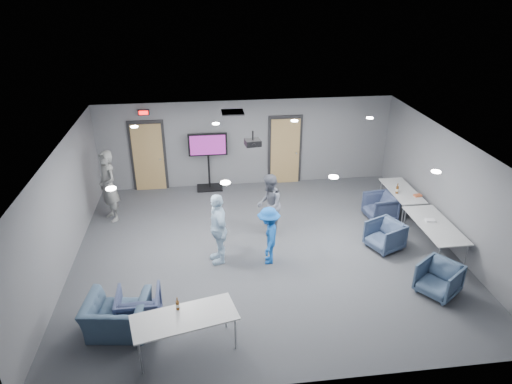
{
  "coord_description": "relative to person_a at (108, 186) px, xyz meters",
  "views": [
    {
      "loc": [
        -1.39,
        -9.26,
        6.07
      ],
      "look_at": [
        -0.11,
        0.82,
        1.2
      ],
      "focal_mm": 32.0,
      "sensor_mm": 36.0,
      "label": 1
    }
  ],
  "objects": [
    {
      "name": "table_front_left",
      "position": [
        2.06,
        -5.12,
        -0.3
      ],
      "size": [
        1.93,
        1.14,
        0.73
      ],
      "rotation": [
        0.0,
        0.0,
        0.23
      ],
      "color": "silver",
      "rests_on": "floor"
    },
    {
      "name": "person_c",
      "position": [
        2.78,
        -2.37,
        -0.13
      ],
      "size": [
        0.62,
        1.07,
        1.71
      ],
      "primitive_type": "imported",
      "rotation": [
        0.0,
        0.0,
        -1.36
      ],
      "color": "#C6E5FF",
      "rests_on": "floor"
    },
    {
      "name": "chair_front_b",
      "position": [
        0.8,
        -4.52,
        -0.62
      ],
      "size": [
        1.25,
        1.13,
        0.73
      ],
      "primitive_type": "imported",
      "rotation": [
        0.0,
        0.0,
        3.0
      ],
      "color": "#3D526A",
      "rests_on": "floor"
    },
    {
      "name": "wall_left",
      "position": [
        -0.6,
        -2.12,
        0.37
      ],
      "size": [
        0.02,
        8.0,
        2.7
      ],
      "primitive_type": "cube",
      "color": "slate",
      "rests_on": "floor"
    },
    {
      "name": "wall_back",
      "position": [
        3.9,
        1.88,
        0.37
      ],
      "size": [
        9.0,
        0.02,
        2.7
      ],
      "primitive_type": "cube",
      "color": "slate",
      "rests_on": "floor"
    },
    {
      "name": "ceiling",
      "position": [
        3.9,
        -2.12,
        1.72
      ],
      "size": [
        9.0,
        9.0,
        0.0
      ],
      "primitive_type": "plane",
      "rotation": [
        3.14,
        0.0,
        0.0
      ],
      "color": "white",
      "rests_on": "wall_back"
    },
    {
      "name": "door_right",
      "position": [
        5.1,
        1.84,
        0.09
      ],
      "size": [
        1.06,
        0.17,
        2.24
      ],
      "color": "black",
      "rests_on": "wall_back"
    },
    {
      "name": "person_d",
      "position": [
        3.92,
        -2.57,
        -0.28
      ],
      "size": [
        0.67,
        0.98,
        1.4
      ],
      "primitive_type": "imported",
      "rotation": [
        0.0,
        0.0,
        -1.74
      ],
      "color": "blue",
      "rests_on": "floor"
    },
    {
      "name": "exit_sign",
      "position": [
        0.9,
        1.82,
        1.47
      ],
      "size": [
        0.32,
        0.08,
        0.16
      ],
      "color": "black",
      "rests_on": "wall_back"
    },
    {
      "name": "bottle_front",
      "position": [
        1.94,
        -4.91,
        -0.16
      ],
      "size": [
        0.07,
        0.07,
        0.25
      ],
      "color": "#59310F",
      "rests_on": "table_front_left"
    },
    {
      "name": "chair_right_a",
      "position": [
        7.25,
        -0.89,
        -0.63
      ],
      "size": [
        0.85,
        0.83,
        0.71
      ],
      "primitive_type": "imported",
      "rotation": [
        0.0,
        0.0,
        -1.46
      ],
      "color": "#343E5A",
      "rests_on": "floor"
    },
    {
      "name": "hvac_diffuser",
      "position": [
        3.4,
        0.68,
        1.7
      ],
      "size": [
        0.6,
        0.6,
        0.03
      ],
      "primitive_type": "cube",
      "color": "black",
      "rests_on": "ceiling"
    },
    {
      "name": "table_right_a",
      "position": [
        7.9,
        -0.71,
        -0.3
      ],
      "size": [
        0.7,
        1.67,
        0.73
      ],
      "rotation": [
        0.0,
        0.0,
        1.57
      ],
      "color": "silver",
      "rests_on": "floor"
    },
    {
      "name": "chair_right_b",
      "position": [
        6.8,
        -2.35,
        -0.63
      ],
      "size": [
        1.0,
        0.99,
        0.7
      ],
      "primitive_type": "imported",
      "rotation": [
        0.0,
        0.0,
        -1.16
      ],
      "color": "#3A4A65",
      "rests_on": "floor"
    },
    {
      "name": "wall_front",
      "position": [
        3.9,
        -6.12,
        0.37
      ],
      "size": [
        9.0,
        0.02,
        2.7
      ],
      "primitive_type": "cube",
      "color": "slate",
      "rests_on": "floor"
    },
    {
      "name": "chair_front_a",
      "position": [
        1.17,
        -4.35,
        -0.61
      ],
      "size": [
        0.8,
        0.82,
        0.74
      ],
      "primitive_type": "imported",
      "rotation": [
        0.0,
        0.0,
        3.15
      ],
      "color": "#384262",
      "rests_on": "floor"
    },
    {
      "name": "tv_stand",
      "position": [
        2.7,
        1.63,
        0.04
      ],
      "size": [
        1.17,
        0.56,
        1.8
      ],
      "color": "black",
      "rests_on": "floor"
    },
    {
      "name": "chair_right_c",
      "position": [
        7.25,
        -4.17,
        -0.63
      ],
      "size": [
        1.06,
        1.06,
        0.7
      ],
      "primitive_type": "imported",
      "rotation": [
        0.0,
        0.0,
        -0.96
      ],
      "color": "#3D516B",
      "rests_on": "floor"
    },
    {
      "name": "bottle_right",
      "position": [
        7.66,
        -0.89,
        -0.14
      ],
      "size": [
        0.08,
        0.08,
        0.29
      ],
      "color": "#59310F",
      "rests_on": "table_right_a"
    },
    {
      "name": "projector",
      "position": [
        3.74,
        -1.04,
        1.42
      ],
      "size": [
        0.41,
        0.38,
        0.36
      ],
      "rotation": [
        0.0,
        0.0,
        0.13
      ],
      "color": "black",
      "rests_on": "ceiling"
    },
    {
      "name": "floor",
      "position": [
        3.9,
        -2.12,
        -0.98
      ],
      "size": [
        9.0,
        9.0,
        0.0
      ],
      "primitive_type": "plane",
      "color": "#3A3C42",
      "rests_on": "ground"
    },
    {
      "name": "downlights",
      "position": [
        3.9,
        -2.12,
        1.7
      ],
      "size": [
        6.18,
        3.78,
        0.02
      ],
      "color": "white",
      "rests_on": "ceiling"
    },
    {
      "name": "person_a",
      "position": [
        0.0,
        0.0,
        0.0
      ],
      "size": [
        0.78,
        0.86,
        1.96
      ],
      "primitive_type": "imported",
      "rotation": [
        0.0,
        0.0,
        -0.99
      ],
      "color": "gray",
      "rests_on": "floor"
    },
    {
      "name": "table_right_b",
      "position": [
        7.9,
        -2.61,
        -0.29
      ],
      "size": [
        0.81,
        1.94,
        0.73
      ],
      "rotation": [
        0.0,
        0.0,
        1.57
      ],
      "color": "silver",
      "rests_on": "floor"
    },
    {
      "name": "wall_right",
      "position": [
        8.4,
        -2.12,
        0.37
      ],
      "size": [
        0.02,
        8.0,
        2.7
      ],
      "primitive_type": "cube",
      "color": "slate",
      "rests_on": "floor"
    },
    {
      "name": "wrapper",
      "position": [
        7.84,
        -2.46,
        -0.23
      ],
      "size": [
        0.24,
        0.18,
        0.05
      ],
      "primitive_type": "cube",
      "rotation": [
        0.0,
        0.0,
        -0.15
      ],
      "color": "silver",
      "rests_on": "table_right_b"
    },
    {
      "name": "person_b",
      "position": [
        4.13,
        -1.27,
        -0.18
      ],
      "size": [
        0.75,
        0.89,
        1.61
      ],
      "primitive_type": "imported",
      "rotation": [
        0.0,
        0.0,
        -1.77
      ],
      "color": "slate",
      "rests_on": "floor"
    },
    {
      "name": "door_left",
      "position": [
        0.9,
        1.84,
        0.09
      ],
      "size": [
        1.06,
        0.17,
        2.24
      ],
      "color": "black",
      "rests_on": "wall_back"
    },
    {
      "name": "snack_box",
      "position": [
        8.15,
        -1.12,
        -0.23
      ],
      "size": [
        0.22,
        0.16,
        0.04
      ],
      "primitive_type": "cube",
      "rotation": [
        0.0,
        0.0,
        0.15
      ],
      "color": "#B8542E",
      "rests_on": "table_right_a"
    }
  ]
}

